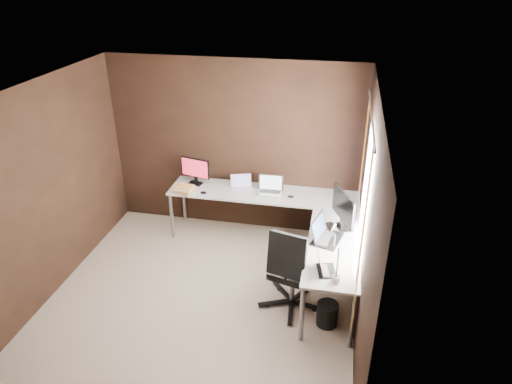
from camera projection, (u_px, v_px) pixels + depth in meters
room at (227, 206)px, 4.88m from camera, size 3.60×3.60×2.50m
desk at (285, 215)px, 5.92m from camera, size 2.65×2.25×0.73m
drawer_pedestal at (329, 239)px, 6.09m from camera, size 0.42×0.50×0.60m
monitor_left at (195, 170)px, 6.52m from camera, size 0.44×0.17×0.39m
monitor_right at (343, 208)px, 5.41m from camera, size 0.27×0.55×0.48m
laptop_white at (241, 186)px, 6.45m from camera, size 0.34×0.28×0.20m
laptop_silver at (270, 189)px, 6.34m from camera, size 0.35×0.25×0.23m
laptop_black_big at (324, 235)px, 5.29m from camera, size 0.39×0.47×0.27m
laptop_black_small at (324, 268)px, 4.75m from camera, size 0.24×0.30×0.18m
book_stack at (184, 189)px, 6.36m from camera, size 0.33×0.29×0.09m
mouse_left at (203, 193)px, 6.32m from camera, size 0.10×0.07×0.03m
mouse_corner at (291, 197)px, 6.21m from camera, size 0.10×0.07×0.04m
desk_lamp at (332, 245)px, 4.50m from camera, size 0.20×0.23×0.63m
office_chair at (291, 284)px, 5.23m from camera, size 0.61×0.63×1.08m
wastebasket at (327, 314)px, 5.05m from camera, size 0.27×0.27×0.27m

